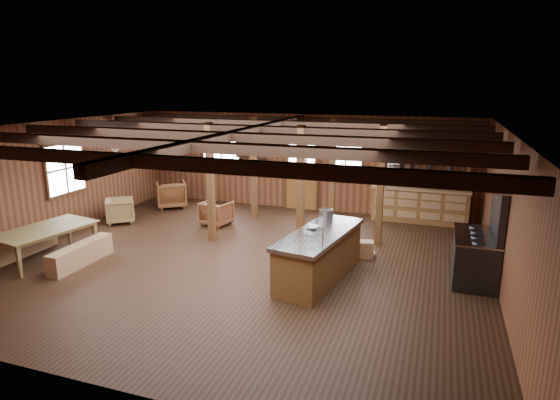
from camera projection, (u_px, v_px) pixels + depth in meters
name	position (u px, v px, depth m)	size (l,w,h in m)	color
room	(240.00, 196.00, 9.62)	(10.04, 9.04, 2.84)	black
ceiling_joists	(242.00, 133.00, 9.47)	(9.80, 8.82, 0.18)	black
timber_posts	(294.00, 179.00, 11.36)	(3.95, 2.35, 2.80)	#402812
back_door	(301.00, 180.00, 13.82)	(1.02, 0.08, 2.15)	brown
window_back_left	(221.00, 152.00, 14.48)	(1.32, 0.06, 1.32)	white
window_back_right	(346.00, 158.00, 13.24)	(1.02, 0.06, 1.32)	white
window_left	(65.00, 169.00, 11.60)	(0.14, 1.24, 1.32)	white
notice_boards	(254.00, 152.00, 14.12)	(1.08, 0.03, 0.90)	silver
back_counter	(420.00, 200.00, 12.59)	(2.55, 0.60, 2.45)	brown
pendant_lamps	(169.00, 145.00, 11.04)	(1.86, 2.36, 0.66)	#2D2D2F
pot_rack	(399.00, 161.00, 8.67)	(0.37, 3.00, 0.42)	#2D2D2F
kitchen_island	(319.00, 255.00, 8.90)	(1.27, 2.61, 1.20)	brown
step_stool	(364.00, 249.00, 10.08)	(0.41, 0.29, 0.36)	olive
commercial_range	(478.00, 249.00, 8.80)	(0.80, 1.54, 1.91)	#2D2D2F
dining_table	(48.00, 244.00, 9.91)	(1.97, 1.10, 0.69)	olive
bench_wall	(21.00, 245.00, 10.17)	(0.32, 1.72, 0.47)	olive
bench_aisle	(81.00, 254.00, 9.67)	(0.30, 1.62, 0.45)	olive
armchair_a	(171.00, 195.00, 14.12)	(0.84, 0.87, 0.79)	brown
armchair_b	(216.00, 213.00, 12.36)	(0.69, 0.71, 0.65)	brown
armchair_c	(121.00, 211.00, 12.58)	(0.71, 0.73, 0.66)	olive
counter_pot	(326.00, 214.00, 9.70)	(0.30, 0.30, 0.18)	#ADAEB3
bowl	(311.00, 227.00, 8.97)	(0.27, 0.27, 0.07)	silver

